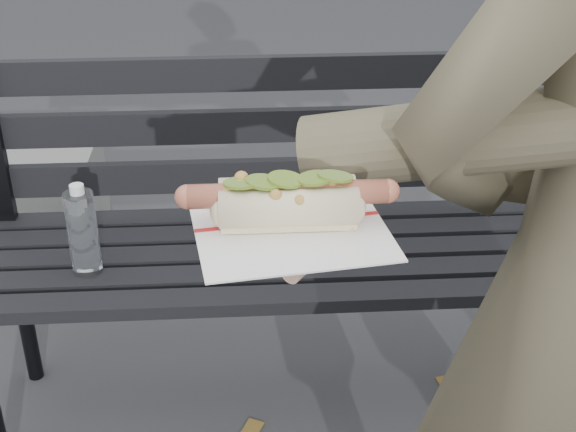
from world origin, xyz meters
name	(u,v)px	position (x,y,z in m)	size (l,w,h in m)	color
park_bench	(279,218)	(0.07, 0.88, 0.52)	(1.50, 0.44, 0.88)	black
held_hotdog	(468,152)	(0.24, 0.03, 1.07)	(0.64, 0.32, 0.20)	#4D4B33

